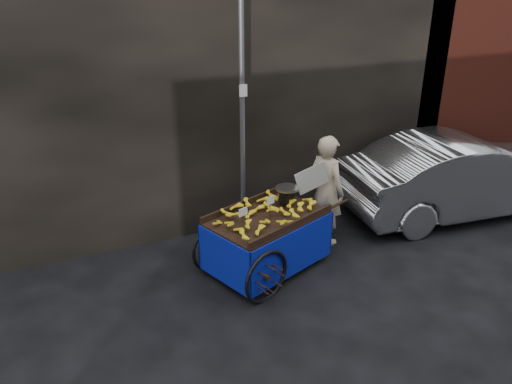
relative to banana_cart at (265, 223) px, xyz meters
name	(u,v)px	position (x,y,z in m)	size (l,w,h in m)	color
ground	(259,277)	(-0.15, -0.16, -0.76)	(80.00, 80.00, 0.00)	black
building_wall	(217,68)	(0.24, 2.44, 1.74)	(13.50, 2.00, 5.00)	black
street_pole	(242,116)	(0.15, 1.14, 1.25)	(0.12, 0.10, 4.00)	slate
banana_cart	(265,223)	(0.00, 0.00, 0.00)	(2.47, 1.71, 1.23)	black
vendor	(326,190)	(1.25, 0.40, 0.13)	(0.94, 0.74, 1.77)	#C3B291
plastic_bag	(318,238)	(1.07, 0.28, -0.63)	(0.29, 0.23, 0.26)	#1633AA
parked_car	(462,175)	(4.00, 0.32, -0.05)	(1.50, 4.30, 1.42)	#BBBDC3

